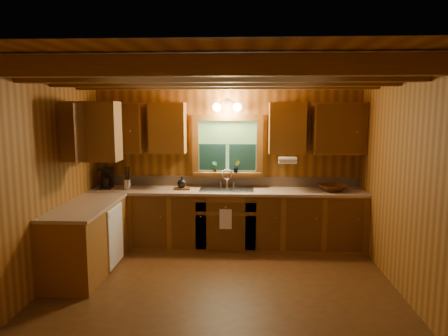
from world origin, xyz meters
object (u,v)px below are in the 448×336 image
(coffee_maker, at_px, (107,178))
(wicker_basket, at_px, (332,188))
(sink, at_px, (227,192))
(cutting_board, at_px, (182,189))

(coffee_maker, relative_size, wicker_basket, 0.81)
(sink, height_order, wicker_basket, sink)
(cutting_board, height_order, wicker_basket, wicker_basket)
(sink, bearing_deg, cutting_board, -179.34)
(coffee_maker, bearing_deg, wicker_basket, -4.82)
(sink, xyz_separation_m, coffee_maker, (-1.88, 0.03, 0.21))
(coffee_maker, bearing_deg, cutting_board, -5.50)
(sink, distance_m, wicker_basket, 1.60)
(sink, height_order, coffee_maker, coffee_maker)
(coffee_maker, height_order, cutting_board, coffee_maker)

